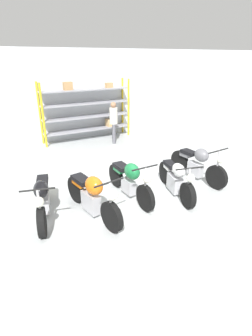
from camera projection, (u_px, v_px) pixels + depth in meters
name	position (u px, v px, depth m)	size (l,w,h in m)	color
ground_plane	(134.00, 199.00, 6.51)	(30.00, 30.00, 0.00)	#B2B7B7
back_wall	(61.00, 97.00, 10.51)	(30.00, 0.08, 3.60)	silver
shelving_rack	(88.00, 108.00, 10.84)	(3.75, 0.63, 2.42)	gold
motorcycle_black	(43.00, 198.00, 5.67)	(0.82, 2.04, 1.01)	black
motorcycle_orange	(92.00, 195.00, 5.69)	(0.70, 2.13, 1.08)	black
motorcycle_green	(130.00, 179.00, 6.41)	(0.66, 2.05, 1.06)	black
motorcycle_white	(176.00, 179.00, 6.62)	(0.78, 1.95, 0.99)	black
motorcycle_grey	(198.00, 163.00, 7.40)	(0.74, 2.06, 1.07)	black
person_browsing	(114.00, 119.00, 10.43)	(0.42, 0.42, 1.66)	#595960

